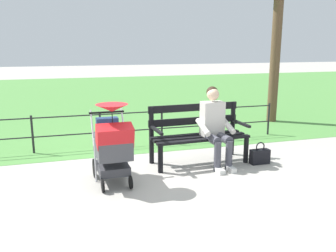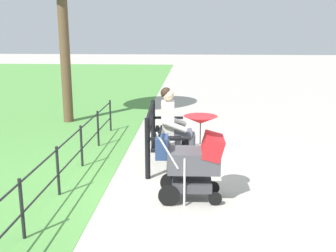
# 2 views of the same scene
# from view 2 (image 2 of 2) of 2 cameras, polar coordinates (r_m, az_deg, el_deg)

# --- Properties ---
(ground_plane) EXTENTS (60.00, 60.00, 0.00)m
(ground_plane) POSITION_cam_2_polar(r_m,az_deg,el_deg) (6.24, -0.62, -7.69)
(ground_plane) COLOR #ADA89E
(park_bench) EXTENTS (1.62, 0.66, 0.96)m
(park_bench) POSITION_cam_2_polar(r_m,az_deg,el_deg) (6.90, -1.08, -1.00)
(park_bench) COLOR black
(park_bench) RESTS_ON ground
(person_on_bench) EXTENTS (0.55, 0.74, 1.28)m
(person_on_bench) POSITION_cam_2_polar(r_m,az_deg,el_deg) (7.06, 0.86, 0.59)
(person_on_bench) COLOR #42424C
(person_on_bench) RESTS_ON ground
(stroller) EXTENTS (0.52, 0.90, 1.15)m
(stroller) POSITION_cam_2_polar(r_m,az_deg,el_deg) (5.43, 3.67, -4.35)
(stroller) COLOR black
(stroller) RESTS_ON ground
(handbag) EXTENTS (0.32, 0.14, 0.37)m
(handbag) POSITION_cam_2_polar(r_m,az_deg,el_deg) (7.91, 2.42, -2.11)
(handbag) COLOR black
(handbag) RESTS_ON ground
(park_fence) EXTENTS (6.10, 0.04, 0.70)m
(park_fence) POSITION_cam_2_polar(r_m,az_deg,el_deg) (6.36, -13.40, -3.72)
(park_fence) COLOR black
(park_fence) RESTS_ON ground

